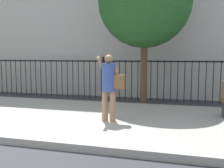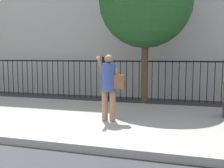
# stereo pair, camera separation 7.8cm
# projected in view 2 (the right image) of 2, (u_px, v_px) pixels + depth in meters

# --- Properties ---
(ground_plane) EXTENTS (60.00, 60.00, 0.00)m
(ground_plane) POSITION_uv_depth(u_px,v_px,m) (15.00, 146.00, 5.04)
(ground_plane) COLOR #333338
(sidewalk) EXTENTS (28.00, 4.40, 0.15)m
(sidewalk) POSITION_uv_depth(u_px,v_px,m) (66.00, 117.00, 7.14)
(sidewalk) COLOR #9E9B93
(sidewalk) RESTS_ON ground
(iron_fence) EXTENTS (12.03, 0.04, 1.60)m
(iron_fence) POSITION_uv_depth(u_px,v_px,m) (105.00, 74.00, 10.57)
(iron_fence) COLOR black
(iron_fence) RESTS_ON ground
(pedestrian_on_phone) EXTENTS (0.65, 0.48, 1.64)m
(pedestrian_on_phone) POSITION_uv_depth(u_px,v_px,m) (110.00, 83.00, 6.26)
(pedestrian_on_phone) COLOR #936B4C
(pedestrian_on_phone) RESTS_ON sidewalk
(street_tree_near) EXTENTS (3.13, 3.13, 5.16)m
(street_tree_near) POSITION_uv_depth(u_px,v_px,m) (146.00, 1.00, 8.57)
(street_tree_near) COLOR #4C3823
(street_tree_near) RESTS_ON ground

